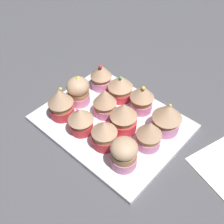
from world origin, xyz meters
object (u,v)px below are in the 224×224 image
cupcake_3 (124,153)px  cupcake_9 (120,87)px  cupcake_6 (123,117)px  cupcake_11 (167,117)px  cupcake_4 (78,91)px  cupcake_5 (105,102)px  cupcake_10 (142,98)px  cupcake_1 (81,120)px  baking_tray (112,123)px  cupcake_0 (61,103)px  cupcake_2 (104,134)px  cupcake_8 (101,76)px  cupcake_7 (148,135)px

cupcake_3 → cupcake_9: cupcake_9 is taller
cupcake_6 → cupcake_11: size_ratio=0.97×
cupcake_4 → cupcake_6: 13.90cm
cupcake_5 → cupcake_6: 6.44cm
cupcake_9 → cupcake_10: size_ratio=0.92×
cupcake_1 → baking_tray: bearing=64.1°
cupcake_0 → cupcake_6: bearing=24.9°
cupcake_0 → cupcake_1: cupcake_0 is taller
cupcake_1 → cupcake_9: 14.15cm
cupcake_3 → cupcake_10: cupcake_10 is taller
cupcake_2 → cupcake_10: (-0.69, 13.60, 0.38)cm
cupcake_0 → cupcake_9: (6.06, 13.90, -0.52)cm
cupcake_0 → cupcake_8: size_ratio=1.10×
cupcake_5 → cupcake_9: bearing=98.8°
cupcake_0 → cupcake_11: size_ratio=1.03×
cupcake_3 → cupcake_4: (-20.16, 6.62, 0.13)cm
cupcake_7 → cupcake_9: size_ratio=0.99×
baking_tray → cupcake_7: 11.22cm
cupcake_6 → cupcake_8: (-13.69, 7.41, -0.19)cm
cupcake_2 → cupcake_3: size_ratio=1.00×
cupcake_1 → cupcake_4: (-7.26, 6.09, 0.17)cm
cupcake_1 → cupcake_5: bearing=88.0°
cupcake_7 → cupcake_10: bearing=135.0°
cupcake_0 → cupcake_10: size_ratio=1.06×
cupcake_3 → baking_tray: bearing=143.4°
cupcake_1 → cupcake_8: (-7.06, 13.88, 0.24)cm
cupcake_0 → cupcake_3: size_ratio=1.19×
cupcake_11 → cupcake_9: bearing=175.0°
cupcake_0 → cupcake_5: size_ratio=1.11×
cupcake_3 → cupcake_6: 9.40cm
baking_tray → cupcake_9: cupcake_9 is taller
baking_tray → cupcake_10: size_ratio=4.20×
cupcake_6 → baking_tray: bearing=177.0°
baking_tray → cupcake_2: (3.34, -6.07, 4.10)cm
cupcake_3 → cupcake_4: bearing=161.8°
cupcake_7 → cupcake_8: size_ratio=0.95×
cupcake_2 → cupcake_11: size_ratio=0.87×
cupcake_8 → cupcake_10: cupcake_10 is taller
cupcake_0 → cupcake_10: 18.87cm
cupcake_8 → cupcake_11: (20.87, -1.03, 0.31)cm
baking_tray → cupcake_4: (-10.50, -0.56, 4.21)cm
cupcake_4 → cupcake_5: size_ratio=1.02×
cupcake_6 → cupcake_3: bearing=-48.2°
cupcake_11 → cupcake_5: bearing=-158.3°
cupcake_5 → cupcake_6: bearing=-8.8°
cupcake_1 → cupcake_6: bearing=44.3°
cupcake_5 → cupcake_7: bearing=-4.4°
cupcake_0 → cupcake_5: cupcake_0 is taller
cupcake_1 → cupcake_7: 15.08cm
cupcake_4 → cupcake_10: size_ratio=0.97×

